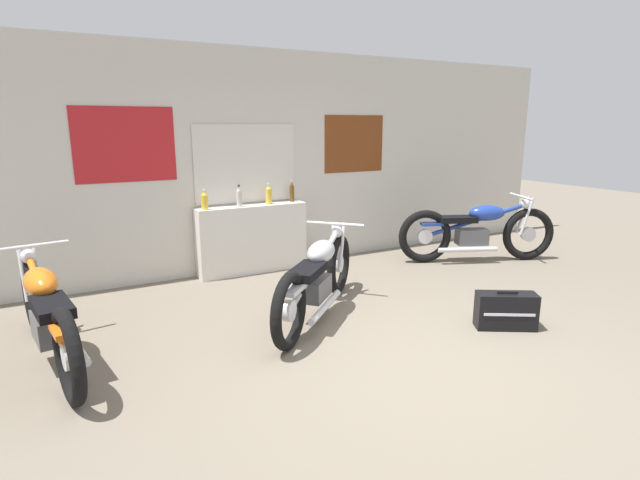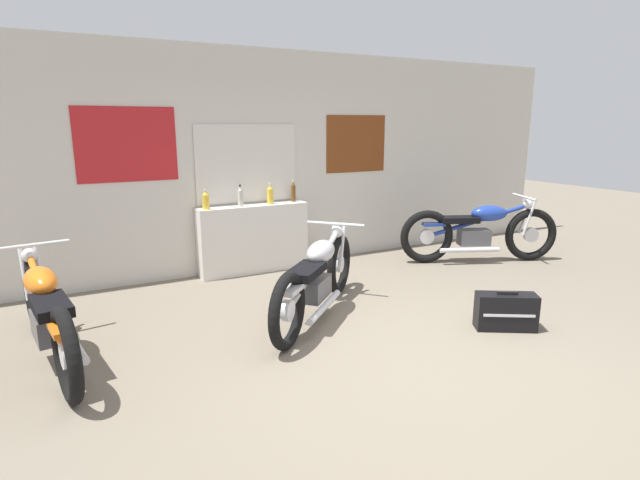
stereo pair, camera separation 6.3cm
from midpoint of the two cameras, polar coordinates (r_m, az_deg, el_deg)
The scene contains 11 objects.
ground_plane at distance 4.19m, azimuth 10.82°, elevation -13.77°, with size 24.00×24.00×0.00m, color #706656.
wall_back at distance 6.56m, azimuth -6.71°, elevation 8.87°, with size 10.00×0.07×2.80m.
sill_counter at distance 6.47m, azimuth -7.33°, elevation 0.16°, with size 1.42×0.28×0.88m.
bottle_leftmost at distance 6.14m, azimuth -12.64°, elevation 4.44°, with size 0.08×0.08×0.24m.
bottle_left_center at distance 6.28m, azimuth -8.80°, elevation 4.90°, with size 0.07×0.07×0.27m.
bottle_center at distance 6.43m, azimuth -5.44°, elevation 5.17°, with size 0.08×0.08×0.27m.
bottle_right_center at distance 6.61m, azimuth -2.80°, elevation 5.53°, with size 0.06×0.06×0.29m.
motorcycle_silver at distance 4.91m, azimuth 0.04°, elevation -4.25°, with size 1.67×1.57×0.84m.
motorcycle_blue at distance 7.24m, azimuth 17.99°, elevation 0.97°, with size 2.08×1.03×0.92m.
motorcycle_orange at distance 4.54m, azimuth -28.39°, elevation -7.29°, with size 0.66×2.18×0.86m.
hard_case_black at distance 5.02m, azimuth 20.81°, elevation -7.65°, with size 0.57×0.46×0.37m.
Camera 2 is at (-2.38, -2.88, 1.88)m, focal length 28.00 mm.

